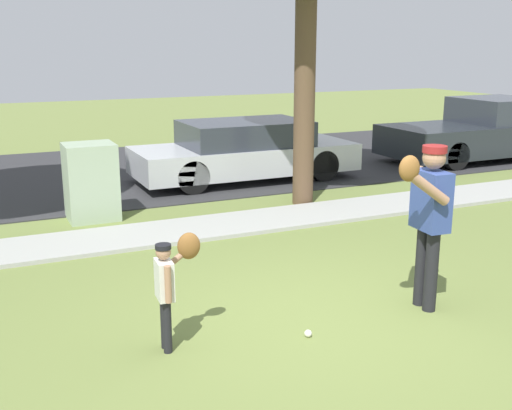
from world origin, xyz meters
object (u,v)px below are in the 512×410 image
object	(u,v)px
utility_cabinet	(91,182)
parked_sedan_silver	(245,151)
parked_pickup_dark	(486,132)
person_adult	(428,210)
baseball	(308,333)
person_child	(171,277)

from	to	relation	value
utility_cabinet	parked_sedan_silver	bearing A→B (deg)	26.46
utility_cabinet	parked_pickup_dark	world-z (taller)	parked_pickup_dark
parked_sedan_silver	parked_pickup_dark	world-z (taller)	parked_pickup_dark
person_adult	baseball	bearing A→B (deg)	8.01
person_child	utility_cabinet	distance (m)	4.90
utility_cabinet	parked_pickup_dark	xyz separation A→B (m)	(9.90, 1.57, 0.05)
parked_pickup_dark	person_adult	bearing A→B (deg)	42.52
person_child	utility_cabinet	world-z (taller)	utility_cabinet
person_adult	parked_pickup_dark	bearing A→B (deg)	-133.34
person_child	parked_sedan_silver	xyz separation A→B (m)	(3.63, 6.63, -0.08)
parked_sedan_silver	parked_pickup_dark	xyz separation A→B (m)	(6.42, -0.16, 0.05)
person_child	parked_pickup_dark	distance (m)	11.95
parked_sedan_silver	parked_pickup_dark	size ratio (longest dim) A/B	0.88
person_child	baseball	size ratio (longest dim) A/B	14.57
utility_cabinet	parked_sedan_silver	xyz separation A→B (m)	(3.47, 1.73, -0.00)
utility_cabinet	parked_sedan_silver	world-z (taller)	parked_sedan_silver
baseball	parked_pickup_dark	distance (m)	11.14
person_child	baseball	bearing A→B (deg)	-11.27
person_adult	baseball	size ratio (longest dim) A/B	24.06
baseball	utility_cabinet	distance (m)	5.40
person_adult	parked_pickup_dark	world-z (taller)	person_adult
utility_cabinet	parked_pickup_dark	distance (m)	10.02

